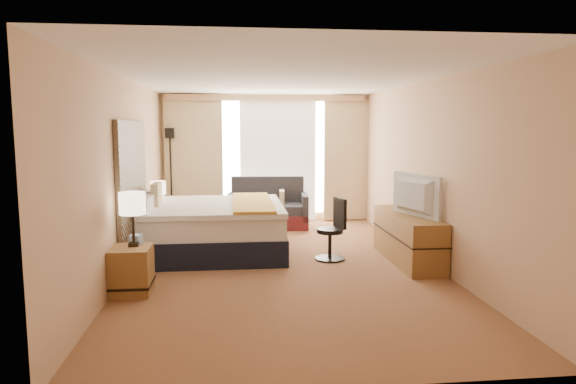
{
  "coord_description": "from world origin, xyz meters",
  "views": [
    {
      "loc": [
        -0.68,
        -7.05,
        1.94
      ],
      "look_at": [
        0.13,
        0.4,
        0.99
      ],
      "focal_mm": 32.0,
      "sensor_mm": 36.0,
      "label": 1
    }
  ],
  "objects": [
    {
      "name": "bed",
      "position": [
        -1.06,
        0.84,
        0.4
      ],
      "size": [
        2.26,
        2.07,
        1.1
      ],
      "color": "black",
      "rests_on": "floor"
    },
    {
      "name": "curtains",
      "position": [
        -0.0,
        3.39,
        1.41
      ],
      "size": [
        4.12,
        0.19,
        2.56
      ],
      "color": "beige",
      "rests_on": "floor"
    },
    {
      "name": "floor",
      "position": [
        0.0,
        0.0,
        0.0
      ],
      "size": [
        4.2,
        7.0,
        0.02
      ],
      "primitive_type": "cube",
      "color": "maroon",
      "rests_on": "ground"
    },
    {
      "name": "floor_lamp",
      "position": [
        -1.9,
        3.3,
        1.36
      ],
      "size": [
        0.24,
        0.24,
        1.92
      ],
      "color": "black",
      "rests_on": "floor"
    },
    {
      "name": "loveseat",
      "position": [
        -0.0,
        2.82,
        0.32
      ],
      "size": [
        1.61,
        0.95,
        0.97
      ],
      "rotation": [
        0.0,
        0.0,
        -0.08
      ],
      "color": "#59191C",
      "rests_on": "floor"
    },
    {
      "name": "lamp_left",
      "position": [
        -1.85,
        -0.99,
        1.05
      ],
      "size": [
        0.3,
        0.3,
        0.64
      ],
      "color": "black",
      "rests_on": "nightstand_left"
    },
    {
      "name": "headboard",
      "position": [
        -2.06,
        0.2,
        1.28
      ],
      "size": [
        0.06,
        1.85,
        1.5
      ],
      "primitive_type": "cube",
      "color": "black",
      "rests_on": "wall_left"
    },
    {
      "name": "media_dresser",
      "position": [
        1.83,
        0.0,
        0.35
      ],
      "size": [
        0.5,
        1.8,
        0.7
      ],
      "primitive_type": "cube",
      "color": "brown",
      "rests_on": "floor"
    },
    {
      "name": "nightstand_left",
      "position": [
        -1.87,
        -1.05,
        0.28
      ],
      "size": [
        0.45,
        0.52,
        0.55
      ],
      "primitive_type": "cube",
      "color": "brown",
      "rests_on": "floor"
    },
    {
      "name": "desk_chair",
      "position": [
        0.78,
        0.24,
        0.4
      ],
      "size": [
        0.44,
        0.44,
        0.91
      ],
      "rotation": [
        0.0,
        0.0,
        0.27
      ],
      "color": "black",
      "rests_on": "floor"
    },
    {
      "name": "wall_front",
      "position": [
        0.0,
        -3.5,
        1.3
      ],
      "size": [
        4.2,
        0.02,
        2.6
      ],
      "primitive_type": "cube",
      "color": "tan",
      "rests_on": "ground"
    },
    {
      "name": "lamp_right",
      "position": [
        -1.89,
        1.42,
        0.95
      ],
      "size": [
        0.25,
        0.25,
        0.52
      ],
      "color": "black",
      "rests_on": "nightstand_right"
    },
    {
      "name": "tissue_box",
      "position": [
        -1.84,
        -0.88,
        0.61
      ],
      "size": [
        0.15,
        0.15,
        0.11
      ],
      "primitive_type": "cube",
      "rotation": [
        0.0,
        0.0,
        -0.3
      ],
      "color": "#88A3D3",
      "rests_on": "nightstand_left"
    },
    {
      "name": "nightstand_right",
      "position": [
        -1.87,
        1.45,
        0.28
      ],
      "size": [
        0.45,
        0.52,
        0.55
      ],
      "primitive_type": "cube",
      "color": "brown",
      "rests_on": "floor"
    },
    {
      "name": "wall_back",
      "position": [
        0.0,
        3.5,
        1.3
      ],
      "size": [
        4.2,
        0.02,
        2.6
      ],
      "primitive_type": "cube",
      "color": "tan",
      "rests_on": "ground"
    },
    {
      "name": "window",
      "position": [
        0.25,
        3.47,
        1.32
      ],
      "size": [
        2.3,
        0.02,
        2.3
      ],
      "primitive_type": "cube",
      "color": "white",
      "rests_on": "wall_back"
    },
    {
      "name": "ceiling",
      "position": [
        0.0,
        0.0,
        2.6
      ],
      "size": [
        4.2,
        7.0,
        0.02
      ],
      "primitive_type": "cube",
      "color": "white",
      "rests_on": "wall_back"
    },
    {
      "name": "telephone",
      "position": [
        -1.81,
        1.35,
        0.58
      ],
      "size": [
        0.19,
        0.16,
        0.06
      ],
      "primitive_type": "cube",
      "rotation": [
        0.0,
        0.0,
        0.18
      ],
      "color": "black",
      "rests_on": "nightstand_right"
    },
    {
      "name": "television",
      "position": [
        1.78,
        -0.19,
        0.99
      ],
      "size": [
        0.43,
        1.02,
        0.59
      ],
      "primitive_type": "imported",
      "rotation": [
        0.0,
        0.0,
        1.87
      ],
      "color": "black",
      "rests_on": "media_dresser"
    },
    {
      "name": "wall_right",
      "position": [
        2.1,
        0.0,
        1.3
      ],
      "size": [
        0.02,
        7.0,
        2.6
      ],
      "primitive_type": "cube",
      "color": "tan",
      "rests_on": "ground"
    },
    {
      "name": "wall_left",
      "position": [
        -2.1,
        0.0,
        1.3
      ],
      "size": [
        0.02,
        7.0,
        2.6
      ],
      "primitive_type": "cube",
      "color": "tan",
      "rests_on": "ground"
    }
  ]
}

